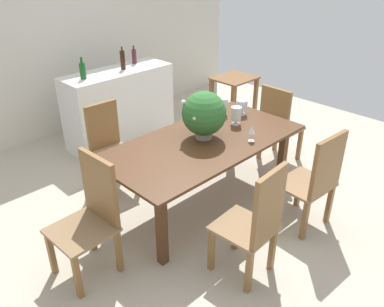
% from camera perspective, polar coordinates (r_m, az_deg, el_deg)
% --- Properties ---
extents(ground_plane, '(7.04, 7.04, 0.00)m').
position_cam_1_polar(ground_plane, '(4.27, 0.31, -6.46)').
color(ground_plane, '#BCB29E').
extents(back_wall, '(6.40, 0.10, 2.60)m').
position_cam_1_polar(back_wall, '(5.77, -18.99, 15.46)').
color(back_wall, beige).
rests_on(back_wall, ground).
extents(dining_table, '(2.03, 1.01, 0.74)m').
position_cam_1_polar(dining_table, '(3.86, 1.69, 0.68)').
color(dining_table, '#4C2D19').
rests_on(dining_table, ground).
extents(chair_near_left, '(0.44, 0.47, 1.03)m').
position_cam_1_polar(chair_near_left, '(3.09, 9.28, -9.67)').
color(chair_near_left, brown).
rests_on(chair_near_left, ground).
extents(chair_near_right, '(0.51, 0.46, 1.00)m').
position_cam_1_polar(chair_near_right, '(3.75, 17.55, -3.41)').
color(chair_near_right, brown).
rests_on(chair_near_right, ground).
extents(chair_head_end, '(0.48, 0.47, 1.01)m').
position_cam_1_polar(chair_head_end, '(3.25, -14.36, -8.21)').
color(chair_head_end, brown).
rests_on(chair_head_end, ground).
extents(chair_far_left, '(0.43, 0.46, 0.95)m').
position_cam_1_polar(chair_far_left, '(4.35, -11.92, 1.44)').
color(chair_far_left, brown).
rests_on(chair_far_left, ground).
extents(chair_foot_end, '(0.42, 0.44, 0.97)m').
position_cam_1_polar(chair_foot_end, '(4.84, 12.33, 4.46)').
color(chair_foot_end, brown).
rests_on(chair_foot_end, ground).
extents(flower_centerpiece, '(0.43, 0.43, 0.47)m').
position_cam_1_polar(flower_centerpiece, '(3.77, 1.76, 5.74)').
color(flower_centerpiece, gray).
rests_on(flower_centerpiece, dining_table).
extents(crystal_vase_left, '(0.11, 0.11, 0.20)m').
position_cam_1_polar(crystal_vase_left, '(4.14, 6.42, 5.69)').
color(crystal_vase_left, silver).
rests_on(crystal_vase_left, dining_table).
extents(crystal_vase_center_near, '(0.09, 0.09, 0.19)m').
position_cam_1_polar(crystal_vase_center_near, '(4.38, 4.61, 7.04)').
color(crystal_vase_center_near, silver).
rests_on(crystal_vase_center_near, dining_table).
extents(crystal_vase_right, '(0.12, 0.12, 0.17)m').
position_cam_1_polar(crystal_vase_right, '(4.41, 7.26, 6.89)').
color(crystal_vase_right, silver).
rests_on(crystal_vase_right, dining_table).
extents(wine_glass, '(0.06, 0.06, 0.16)m').
position_cam_1_polar(wine_glass, '(3.80, 8.69, 3.31)').
color(wine_glass, silver).
rests_on(wine_glass, dining_table).
extents(kitchen_counter, '(1.46, 0.52, 0.99)m').
position_cam_1_polar(kitchen_counter, '(5.39, -10.41, 6.69)').
color(kitchen_counter, silver).
rests_on(kitchen_counter, ground).
extents(wine_bottle_tall, '(0.07, 0.07, 0.26)m').
position_cam_1_polar(wine_bottle_tall, '(4.95, -15.57, 11.53)').
color(wine_bottle_tall, '#194C1E').
rests_on(wine_bottle_tall, kitchen_counter).
extents(wine_bottle_amber, '(0.06, 0.06, 0.29)m').
position_cam_1_polar(wine_bottle_amber, '(5.24, -10.02, 13.22)').
color(wine_bottle_amber, black).
rests_on(wine_bottle_amber, kitchen_counter).
extents(wine_bottle_green, '(0.06, 0.06, 0.24)m').
position_cam_1_polar(wine_bottle_green, '(5.49, -8.39, 13.78)').
color(wine_bottle_green, '#511E28').
rests_on(wine_bottle_green, kitchen_counter).
extents(side_table, '(0.59, 0.51, 0.71)m').
position_cam_1_polar(side_table, '(5.89, 6.09, 9.24)').
color(side_table, brown).
rests_on(side_table, ground).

